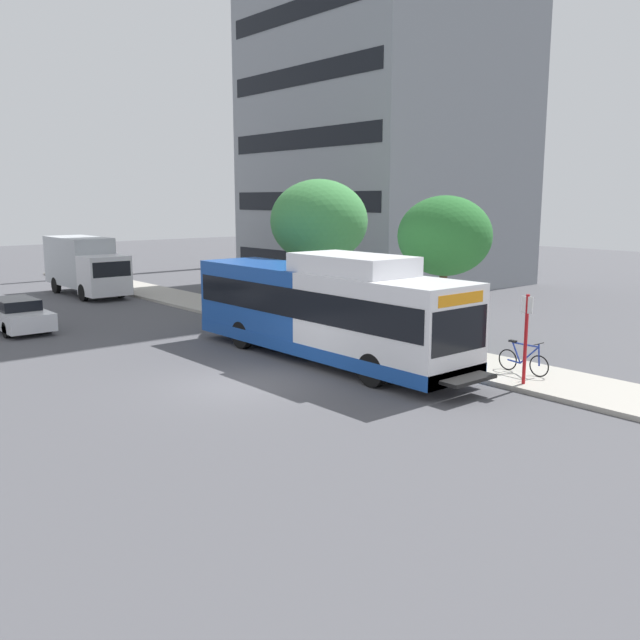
% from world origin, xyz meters
% --- Properties ---
extents(ground_plane, '(120.00, 120.00, 0.00)m').
position_xyz_m(ground_plane, '(0.00, 8.00, 0.00)').
color(ground_plane, '#4C4C51').
extents(sidewalk_curb, '(3.00, 56.00, 0.14)m').
position_xyz_m(sidewalk_curb, '(7.00, 6.00, 0.07)').
color(sidewalk_curb, '#A8A399').
rests_on(sidewalk_curb, ground).
extents(transit_bus, '(2.58, 12.25, 3.65)m').
position_xyz_m(transit_bus, '(3.91, 0.94, 1.70)').
color(transit_bus, white).
rests_on(transit_bus, ground).
extents(bus_stop_sign_pole, '(0.10, 0.36, 2.60)m').
position_xyz_m(bus_stop_sign_pole, '(5.97, -5.50, 1.65)').
color(bus_stop_sign_pole, red).
rests_on(bus_stop_sign_pole, sidewalk_curb).
extents(bicycle_parked, '(0.52, 1.76, 1.02)m').
position_xyz_m(bicycle_parked, '(6.98, -4.80, 0.56)').
color(bicycle_parked, black).
rests_on(bicycle_parked, sidewalk_curb).
extents(street_tree_near_stop, '(3.24, 3.24, 5.37)m').
position_xyz_m(street_tree_near_stop, '(7.73, -0.98, 4.11)').
color(street_tree_near_stop, '#4C3823').
rests_on(street_tree_near_stop, sidewalk_curb).
extents(street_tree_mid_block, '(4.15, 4.15, 6.08)m').
position_xyz_m(street_tree_mid_block, '(8.06, 6.15, 4.45)').
color(street_tree_mid_block, '#4C3823').
rests_on(street_tree_mid_block, sidewalk_curb).
extents(parked_car_far_lane, '(1.80, 4.50, 1.33)m').
position_xyz_m(parked_car_far_lane, '(-2.45, 13.15, 0.66)').
color(parked_car_far_lane, silver).
rests_on(parked_car_far_lane, ground).
extents(box_truck_background, '(2.32, 7.01, 3.25)m').
position_xyz_m(box_truck_background, '(3.84, 21.67, 1.74)').
color(box_truck_background, silver).
rests_on(box_truck_background, ground).
extents(apartment_tower_backdrop, '(13.75, 14.08, 31.47)m').
position_xyz_m(apartment_tower_backdrop, '(21.08, 15.05, 15.74)').
color(apartment_tower_backdrop, gray).
rests_on(apartment_tower_backdrop, ground).
extents(lattice_comm_tower, '(1.10, 1.10, 28.13)m').
position_xyz_m(lattice_comm_tower, '(20.88, 30.38, 9.33)').
color(lattice_comm_tower, '#B7B7BC').
rests_on(lattice_comm_tower, ground).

